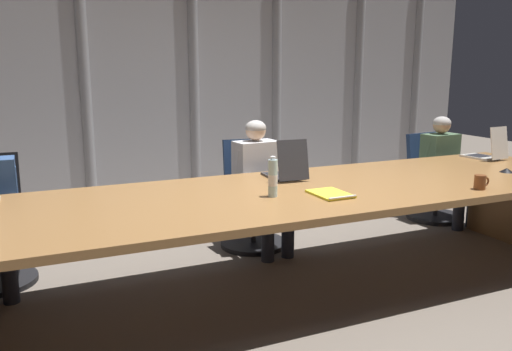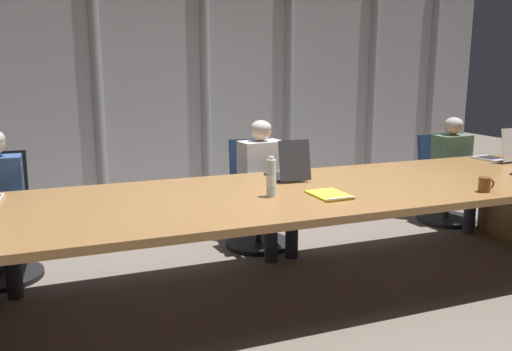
{
  "view_description": "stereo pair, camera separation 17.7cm",
  "coord_description": "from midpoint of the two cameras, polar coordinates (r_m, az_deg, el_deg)",
  "views": [
    {
      "loc": [
        -1.83,
        -3.14,
        1.59
      ],
      "look_at": [
        -0.37,
        0.13,
        0.85
      ],
      "focal_mm": 36.44,
      "sensor_mm": 36.0,
      "label": 1
    },
    {
      "loc": [
        -1.66,
        -3.21,
        1.59
      ],
      "look_at": [
        -0.37,
        0.13,
        0.85
      ],
      "focal_mm": 36.44,
      "sensor_mm": 36.0,
      "label": 2
    }
  ],
  "objects": [
    {
      "name": "ground_plane",
      "position": [
        3.96,
        4.43,
        -12.03
      ],
      "size": [
        15.96,
        15.96,
        0.0
      ],
      "primitive_type": "plane",
      "color": "#6B6056"
    },
    {
      "name": "conference_table",
      "position": [
        3.75,
        4.58,
        -3.31
      ],
      "size": [
        4.92,
        1.38,
        0.75
      ],
      "color": "olive",
      "rests_on": "ground_plane"
    },
    {
      "name": "curtain_backdrop",
      "position": [
        6.3,
        -8.13,
        11.42
      ],
      "size": [
        7.98,
        0.17,
        3.14
      ],
      "color": "#B2B2B7",
      "rests_on": "ground_plane"
    },
    {
      "name": "laptop_left_mid",
      "position": [
        4.02,
        2.03,
        0.5
      ],
      "size": [
        0.27,
        0.4,
        0.32
      ],
      "rotation": [
        0.0,
        0.0,
        1.52
      ],
      "color": "#2D2D33",
      "rests_on": "conference_table"
    },
    {
      "name": "laptop_center",
      "position": [
        5.34,
        23.12,
        2.34
      ],
      "size": [
        0.25,
        0.39,
        0.31
      ],
      "rotation": [
        0.0,
        0.0,
        1.66
      ],
      "color": "beige",
      "rests_on": "conference_table"
    },
    {
      "name": "office_chair_left_mid",
      "position": [
        4.74,
        -1.55,
        -3.44
      ],
      "size": [
        0.6,
        0.6,
        0.95
      ],
      "rotation": [
        0.0,
        0.0,
        -1.7
      ],
      "color": "navy",
      "rests_on": "ground_plane"
    },
    {
      "name": "office_chair_center",
      "position": [
        5.87,
        18.04,
        -1.2
      ],
      "size": [
        0.6,
        0.6,
        0.91
      ],
      "rotation": [
        0.0,
        0.0,
        -1.44
      ],
      "color": "navy",
      "rests_on": "ground_plane"
    },
    {
      "name": "person_left_mid",
      "position": [
        4.53,
        -0.6,
        -0.36
      ],
      "size": [
        0.42,
        0.57,
        1.15
      ],
      "rotation": [
        0.0,
        0.0,
        -1.47
      ],
      "color": "silver",
      "rests_on": "ground_plane"
    },
    {
      "name": "person_center",
      "position": [
        5.7,
        19.32,
        1.22
      ],
      "size": [
        0.41,
        0.57,
        1.1
      ],
      "rotation": [
        0.0,
        0.0,
        -1.49
      ],
      "color": "#4C6B4C",
      "rests_on": "ground_plane"
    },
    {
      "name": "water_bottle_primary",
      "position": [
        3.44,
        0.38,
        -0.31
      ],
      "size": [
        0.06,
        0.06,
        0.27
      ],
      "color": "silver",
      "rests_on": "conference_table"
    },
    {
      "name": "coffee_mug_near",
      "position": [
        3.96,
        22.24,
        -0.69
      ],
      "size": [
        0.13,
        0.08,
        0.1
      ],
      "color": "brown",
      "rests_on": "conference_table"
    },
    {
      "name": "conference_mic_left_side",
      "position": [
        4.71,
        24.85,
        0.53
      ],
      "size": [
        0.11,
        0.11,
        0.03
      ],
      "primitive_type": "cone",
      "color": "black",
      "rests_on": "conference_table"
    },
    {
      "name": "spiral_notepad",
      "position": [
        3.53,
        6.75,
        -2.04
      ],
      "size": [
        0.23,
        0.31,
        0.03
      ],
      "rotation": [
        0.0,
        0.0,
        0.02
      ],
      "color": "yellow",
      "rests_on": "conference_table"
    }
  ]
}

